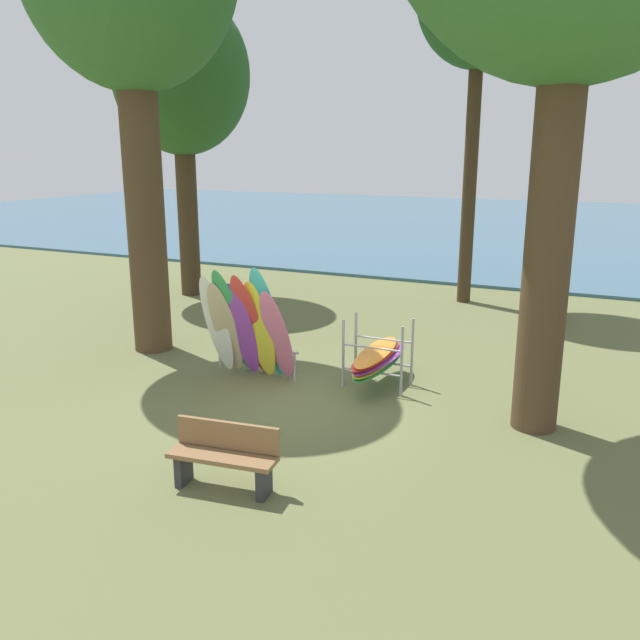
{
  "coord_description": "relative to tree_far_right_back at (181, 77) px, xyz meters",
  "views": [
    {
      "loc": [
        5.02,
        -9.47,
        4.21
      ],
      "look_at": [
        -0.06,
        1.38,
        1.1
      ],
      "focal_mm": 37.39,
      "sensor_mm": 36.0,
      "label": 1
    }
  ],
  "objects": [
    {
      "name": "ground_plane",
      "position": [
        6.62,
        -6.41,
        -6.07
      ],
      "size": [
        80.0,
        80.0,
        0.0
      ],
      "primitive_type": "plane",
      "color": "#60663D"
    },
    {
      "name": "lake_water",
      "position": [
        6.62,
        22.49,
        -6.02
      ],
      "size": [
        80.0,
        36.0,
        0.1
      ],
      "primitive_type": "cube",
      "color": "#38607A",
      "rests_on": "ground"
    },
    {
      "name": "tree_far_right_back",
      "position": [
        0.0,
        0.0,
        0.0
      ],
      "size": [
        3.78,
        3.78,
        8.34
      ],
      "color": "#42301E",
      "rests_on": "ground"
    },
    {
      "name": "leaning_board_pile",
      "position": [
        5.4,
        -5.75,
        -5.08
      ],
      "size": [
        1.87,
        1.06,
        2.23
      ],
      "color": "white",
      "rests_on": "ground"
    },
    {
      "name": "board_storage_rack",
      "position": [
        7.72,
        -5.06,
        -5.55
      ],
      "size": [
        1.15,
        2.13,
        1.25
      ],
      "color": "#9EA0A5",
      "rests_on": "ground"
    },
    {
      "name": "park_bench",
      "position": [
        7.29,
        -9.42,
        -5.62
      ],
      "size": [
        1.44,
        0.58,
        0.85
      ],
      "color": "#2D2D33",
      "rests_on": "ground"
    }
  ]
}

